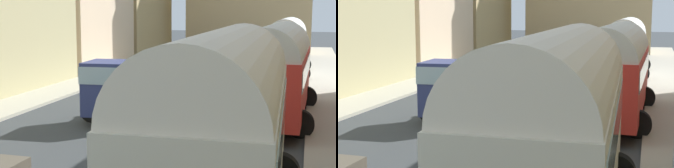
{
  "view_description": "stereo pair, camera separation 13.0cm",
  "coord_description": "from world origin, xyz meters",
  "views": [
    {
      "loc": [
        6.02,
        1.61,
        4.6
      ],
      "look_at": [
        0.0,
        23.07,
        1.24
      ],
      "focal_mm": 53.98,
      "sensor_mm": 36.0,
      "label": 1
    },
    {
      "loc": [
        6.15,
        1.64,
        4.6
      ],
      "look_at": [
        0.0,
        23.07,
        1.24
      ],
      "focal_mm": 53.98,
      "sensor_mm": 36.0,
      "label": 2
    }
  ],
  "objects": [
    {
      "name": "parked_bus_0",
      "position": [
        4.41,
        11.51,
        2.34
      ],
      "size": [
        3.37,
        8.48,
        4.19
      ],
      "color": "beige",
      "rests_on": "ground"
    },
    {
      "name": "streetlamp_near",
      "position": [
        6.23,
        7.01,
        3.7
      ],
      "size": [
        1.87,
        0.28,
        6.12
      ],
      "color": "gray",
      "rests_on": "ground"
    },
    {
      "name": "parked_bus_2",
      "position": [
        4.58,
        37.11,
        2.17
      ],
      "size": [
        3.27,
        8.73,
        3.93
      ],
      "color": "beige",
      "rests_on": "ground"
    },
    {
      "name": "sidewalk_right",
      "position": [
        7.25,
        27.0,
        0.07
      ],
      "size": [
        2.5,
        70.0,
        0.14
      ],
      "primitive_type": "cube",
      "color": "#B3AB99",
      "rests_on": "ground"
    },
    {
      "name": "car_0",
      "position": [
        -1.28,
        26.92,
        0.8
      ],
      "size": [
        2.27,
        4.4,
        1.59
      ],
      "color": "silver",
      "rests_on": "ground"
    },
    {
      "name": "car_5",
      "position": [
        2.17,
        33.91,
        0.81
      ],
      "size": [
        2.49,
        3.99,
        1.62
      ],
      "color": "silver",
      "rests_on": "ground"
    },
    {
      "name": "ground_plane",
      "position": [
        0.0,
        27.0,
        0.0
      ],
      "size": [
        154.0,
        154.0,
        0.0
      ],
      "primitive_type": "plane",
      "color": "#373B3E"
    },
    {
      "name": "parked_bus_1",
      "position": [
        4.75,
        22.71,
        2.19
      ],
      "size": [
        3.42,
        9.21,
        3.97
      ],
      "color": "red",
      "rests_on": "ground"
    },
    {
      "name": "car_1",
      "position": [
        -1.37,
        39.03,
        0.83
      ],
      "size": [
        2.47,
        4.43,
        1.65
      ],
      "color": "silver",
      "rests_on": "ground"
    },
    {
      "name": "sidewalk_left",
      "position": [
        -7.25,
        27.0,
        0.07
      ],
      "size": [
        2.5,
        70.0,
        0.14
      ],
      "primitive_type": "cube",
      "color": "#B1AC98",
      "rests_on": "ground"
    },
    {
      "name": "car_6",
      "position": [
        2.04,
        42.2,
        0.78
      ],
      "size": [
        2.23,
        4.32,
        1.53
      ],
      "color": "#4C954D",
      "rests_on": "ground"
    },
    {
      "name": "cargo_truck_1",
      "position": [
        -1.43,
        21.36,
        1.28
      ],
      "size": [
        3.23,
        7.16,
        2.53
      ],
      "color": "navy",
      "rests_on": "ground"
    },
    {
      "name": "car_4",
      "position": [
        1.88,
        26.2,
        0.75
      ],
      "size": [
        2.11,
        4.12,
        1.47
      ],
      "color": "silver",
      "rests_on": "ground"
    },
    {
      "name": "car_2",
      "position": [
        -1.99,
        45.94,
        0.77
      ],
      "size": [
        2.24,
        4.13,
        1.52
      ],
      "color": "#459251",
      "rests_on": "ground"
    }
  ]
}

